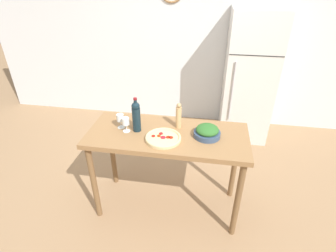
# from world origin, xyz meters

# --- Properties ---
(ground_plane) EXTENTS (14.00, 14.00, 0.00)m
(ground_plane) POSITION_xyz_m (0.00, 0.00, 0.00)
(ground_plane) COLOR #9E7A56
(wall_back) EXTENTS (6.40, 0.09, 2.60)m
(wall_back) POSITION_xyz_m (-0.00, 2.02, 1.30)
(wall_back) COLOR silver
(wall_back) RESTS_ON ground_plane
(refrigerator) EXTENTS (0.67, 0.68, 1.81)m
(refrigerator) POSITION_xyz_m (0.88, 1.65, 0.91)
(refrigerator) COLOR silver
(refrigerator) RESTS_ON ground_plane
(prep_counter) EXTENTS (1.47, 0.63, 0.91)m
(prep_counter) POSITION_xyz_m (0.00, 0.00, 0.80)
(prep_counter) COLOR olive
(prep_counter) RESTS_ON ground_plane
(wine_bottle) EXTENTS (0.08, 0.08, 0.33)m
(wine_bottle) POSITION_xyz_m (-0.29, 0.01, 1.07)
(wine_bottle) COLOR #142833
(wine_bottle) RESTS_ON prep_counter
(wine_glass_near) EXTENTS (0.07, 0.07, 0.14)m
(wine_glass_near) POSITION_xyz_m (-0.38, -0.03, 1.01)
(wine_glass_near) COLOR silver
(wine_glass_near) RESTS_ON prep_counter
(wine_glass_far) EXTENTS (0.07, 0.07, 0.14)m
(wine_glass_far) POSITION_xyz_m (-0.45, 0.03, 1.01)
(wine_glass_far) COLOR silver
(wine_glass_far) RESTS_ON prep_counter
(pepper_mill) EXTENTS (0.05, 0.05, 0.25)m
(pepper_mill) POSITION_xyz_m (0.08, 0.13, 1.03)
(pepper_mill) COLOR tan
(pepper_mill) RESTS_ON prep_counter
(salad_bowl) EXTENTS (0.24, 0.24, 0.11)m
(salad_bowl) POSITION_xyz_m (0.36, 0.01, 0.96)
(salad_bowl) COLOR #384C6B
(salad_bowl) RESTS_ON prep_counter
(homemade_pizza) EXTENTS (0.32, 0.32, 0.03)m
(homemade_pizza) POSITION_xyz_m (-0.02, -0.10, 0.93)
(homemade_pizza) COLOR #DBC189
(homemade_pizza) RESTS_ON prep_counter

